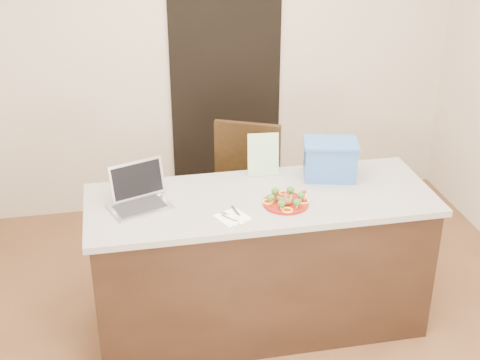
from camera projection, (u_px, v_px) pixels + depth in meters
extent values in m
plane|color=brown|center=(268.00, 347.00, 4.13)|extent=(4.00, 4.00, 0.00)
plane|color=beige|center=(213.00, 48.00, 5.29)|extent=(4.00, 0.00, 4.00)
cube|color=black|center=(226.00, 90.00, 5.44)|extent=(0.90, 0.02, 2.00)
cube|color=black|center=(260.00, 265.00, 4.15)|extent=(2.00, 0.70, 0.88)
cube|color=beige|center=(261.00, 200.00, 3.95)|extent=(2.06, 0.76, 0.04)
cylinder|color=maroon|center=(286.00, 203.00, 3.85)|extent=(0.26, 0.26, 0.02)
torus|color=maroon|center=(286.00, 202.00, 3.85)|extent=(0.26, 0.26, 0.01)
sphere|color=brown|center=(286.00, 199.00, 3.84)|extent=(0.04, 0.04, 0.04)
sphere|color=brown|center=(280.00, 199.00, 3.84)|extent=(0.04, 0.04, 0.04)
sphere|color=brown|center=(281.00, 201.00, 3.82)|extent=(0.04, 0.04, 0.04)
sphere|color=brown|center=(286.00, 202.00, 3.81)|extent=(0.04, 0.04, 0.04)
sphere|color=brown|center=(290.00, 201.00, 3.82)|extent=(0.04, 0.04, 0.04)
sphere|color=brown|center=(292.00, 199.00, 3.84)|extent=(0.04, 0.04, 0.04)
sphere|color=brown|center=(290.00, 197.00, 3.86)|extent=(0.04, 0.04, 0.04)
sphere|color=brown|center=(286.00, 196.00, 3.87)|extent=(0.04, 0.04, 0.04)
ellipsoid|color=#244E14|center=(290.00, 190.00, 3.91)|extent=(0.05, 0.05, 0.04)
ellipsoid|color=#244E14|center=(275.00, 191.00, 3.90)|extent=(0.05, 0.05, 0.04)
ellipsoid|color=#244E14|center=(271.00, 198.00, 3.82)|extent=(0.05, 0.05, 0.04)
ellipsoid|color=#244E14|center=(281.00, 204.00, 3.76)|extent=(0.05, 0.05, 0.04)
ellipsoid|color=#244E14|center=(297.00, 202.00, 3.77)|extent=(0.05, 0.05, 0.04)
ellipsoid|color=#244E14|center=(301.00, 195.00, 3.85)|extent=(0.05, 0.05, 0.04)
torus|color=yellow|center=(284.00, 193.00, 3.94)|extent=(0.06, 0.06, 0.01)
torus|color=yellow|center=(268.00, 202.00, 3.85)|extent=(0.06, 0.06, 0.01)
torus|color=yellow|center=(287.00, 210.00, 3.76)|extent=(0.06, 0.06, 0.01)
torus|color=yellow|center=(304.00, 201.00, 3.85)|extent=(0.06, 0.06, 0.01)
cube|color=white|center=(232.00, 217.00, 3.72)|extent=(0.21, 0.21, 0.01)
cube|color=#BCBCC1|center=(229.00, 218.00, 3.69)|extent=(0.08, 0.09, 0.00)
cube|color=#BCBCC1|center=(227.00, 213.00, 3.74)|extent=(0.05, 0.05, 0.00)
cube|color=white|center=(239.00, 220.00, 3.67)|extent=(0.04, 0.10, 0.01)
cube|color=#BCBCC1|center=(236.00, 211.00, 3.77)|extent=(0.04, 0.12, 0.00)
cylinder|color=beige|center=(304.00, 199.00, 3.86)|extent=(0.03, 0.03, 0.05)
cylinder|color=beige|center=(304.00, 194.00, 3.85)|extent=(0.02, 0.02, 0.01)
cylinder|color=red|center=(304.00, 192.00, 3.85)|extent=(0.03, 0.03, 0.01)
cylinder|color=red|center=(304.00, 199.00, 3.87)|extent=(0.04, 0.04, 0.02)
cube|color=#BABABF|center=(140.00, 207.00, 3.82)|extent=(0.39, 0.33, 0.02)
cube|color=#BABABF|center=(137.00, 179.00, 3.87)|extent=(0.33, 0.17, 0.22)
cube|color=black|center=(137.00, 180.00, 3.86)|extent=(0.30, 0.15, 0.19)
cube|color=black|center=(140.00, 206.00, 3.81)|extent=(0.32, 0.25, 0.00)
cube|color=white|center=(263.00, 155.00, 4.15)|extent=(0.20, 0.06, 0.27)
cube|color=#2D59A3|center=(330.00, 161.00, 4.14)|extent=(0.35, 0.29, 0.22)
cube|color=#2D59A3|center=(331.00, 143.00, 4.08)|extent=(0.38, 0.31, 0.02)
cube|color=#311F0E|center=(253.00, 209.00, 4.68)|extent=(0.62, 0.62, 0.04)
cube|color=#311F0E|center=(247.00, 158.00, 4.73)|extent=(0.45, 0.24, 0.54)
cylinder|color=#311F0E|center=(231.00, 258.00, 4.57)|extent=(0.04, 0.04, 0.50)
cylinder|color=#311F0E|center=(287.00, 251.00, 4.64)|extent=(0.04, 0.04, 0.50)
cylinder|color=#311F0E|center=(221.00, 228.00, 4.93)|extent=(0.04, 0.04, 0.50)
cylinder|color=#311F0E|center=(274.00, 223.00, 5.00)|extent=(0.04, 0.04, 0.50)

